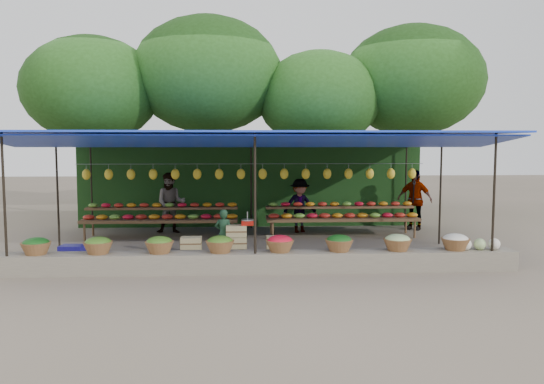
{
  "coord_description": "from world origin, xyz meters",
  "views": [
    {
      "loc": [
        -0.21,
        -13.23,
        2.55
      ],
      "look_at": [
        0.5,
        0.2,
        1.34
      ],
      "focal_mm": 35.0,
      "sensor_mm": 36.0,
      "label": 1
    }
  ],
  "objects": [
    {
      "name": "fruit_table_left",
      "position": [
        -2.49,
        1.35,
        0.61
      ],
      "size": [
        4.21,
        0.95,
        0.93
      ],
      "color": "#543521",
      "rests_on": "ground"
    },
    {
      "name": "weighing_scale",
      "position": [
        -0.14,
        -1.59,
        0.84
      ],
      "size": [
        0.28,
        0.28,
        0.3
      ],
      "color": "#B6170E",
      "rests_on": "crate_counter"
    },
    {
      "name": "blue_crate_back",
      "position": [
        -4.06,
        -1.35,
        0.16
      ],
      "size": [
        0.54,
        0.4,
        0.31
      ],
      "primitive_type": "cube",
      "rotation": [
        0.0,
        0.0,
        -0.06
      ],
      "color": "navy",
      "rests_on": "ground"
    },
    {
      "name": "ground",
      "position": [
        0.0,
        0.0,
        0.0
      ],
      "size": [
        60.0,
        60.0,
        0.0
      ],
      "primitive_type": "plane",
      "color": "#675C4C",
      "rests_on": "ground"
    },
    {
      "name": "customer_left",
      "position": [
        -2.32,
        2.05,
        0.87
      ],
      "size": [
        0.87,
        0.69,
        1.75
      ],
      "primitive_type": "imported",
      "rotation": [
        0.0,
        0.0,
        0.04
      ],
      "color": "slate",
      "rests_on": "ground"
    },
    {
      "name": "produce_baskets",
      "position": [
        -0.1,
        -2.75,
        0.56
      ],
      "size": [
        8.98,
        0.58,
        0.34
      ],
      "color": "brown",
      "rests_on": "stone_curb"
    },
    {
      "name": "fruit_table_right",
      "position": [
        2.51,
        1.35,
        0.61
      ],
      "size": [
        4.21,
        0.95,
        0.93
      ],
      "color": "#543521",
      "rests_on": "ground"
    },
    {
      "name": "crate_counter",
      "position": [
        -0.42,
        -1.59,
        0.31
      ],
      "size": [
        2.36,
        0.35,
        0.77
      ],
      "color": "tan",
      "rests_on": "ground"
    },
    {
      "name": "stone_curb",
      "position": [
        0.0,
        -2.75,
        0.2
      ],
      "size": [
        10.6,
        0.55,
        0.4
      ],
      "primitive_type": "cube",
      "color": "#6C6256",
      "rests_on": "ground"
    },
    {
      "name": "customer_mid",
      "position": [
        1.4,
        2.01,
        0.78
      ],
      "size": [
        1.07,
        0.71,
        1.56
      ],
      "primitive_type": "imported",
      "rotation": [
        0.0,
        0.0,
        0.13
      ],
      "color": "slate",
      "rests_on": "ground"
    },
    {
      "name": "netting_backdrop",
      "position": [
        0.0,
        3.15,
        1.25
      ],
      "size": [
        10.6,
        0.06,
        2.5
      ],
      "primitive_type": "cube",
      "color": "#204619",
      "rests_on": "ground"
    },
    {
      "name": "tree_row",
      "position": [
        0.5,
        6.09,
        4.7
      ],
      "size": [
        16.51,
        5.5,
        7.12
      ],
      "color": "#322412",
      "rests_on": "ground"
    },
    {
      "name": "vendor_seated",
      "position": [
        -0.67,
        -1.48,
        0.56
      ],
      "size": [
        0.46,
        0.37,
        1.12
      ],
      "primitive_type": "imported",
      "rotation": [
        0.0,
        0.0,
        2.87
      ],
      "color": "#1C3E26",
      "rests_on": "ground"
    },
    {
      "name": "stall_canopy",
      "position": [
        -0.0,
        0.06,
        2.68
      ],
      "size": [
        10.8,
        6.6,
        2.82
      ],
      "color": "black",
      "rests_on": "ground"
    },
    {
      "name": "customer_right",
      "position": [
        4.9,
        2.34,
        0.9
      ],
      "size": [
        1.11,
        0.99,
        1.8
      ],
      "primitive_type": "imported",
      "rotation": [
        0.0,
        0.0,
        -0.65
      ],
      "color": "slate",
      "rests_on": "ground"
    }
  ]
}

